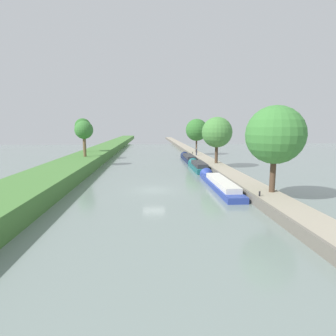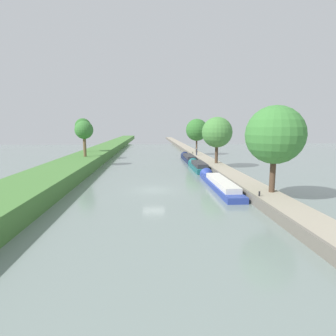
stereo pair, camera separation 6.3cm
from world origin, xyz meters
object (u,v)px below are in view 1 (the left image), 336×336
at_px(narrowboat_blue, 218,183).
at_px(mooring_bollard_near, 260,194).
at_px(person_walking, 196,151).
at_px(narrowboat_navy, 188,158).
at_px(narrowboat_teal, 198,166).
at_px(mooring_bollard_far, 193,153).

relative_size(narrowboat_blue, mooring_bollard_near, 32.00).
bearing_deg(narrowboat_blue, person_walking, 85.53).
bearing_deg(person_walking, narrowboat_navy, -137.76).
bearing_deg(person_walking, narrowboat_blue, -94.47).
height_order(narrowboat_teal, narrowboat_navy, narrowboat_teal).
relative_size(narrowboat_teal, narrowboat_navy, 0.83).
height_order(narrowboat_blue, mooring_bollard_near, mooring_bollard_near).
xyz_separation_m(narrowboat_teal, mooring_bollard_near, (1.90, -21.27, 0.52)).
bearing_deg(mooring_bollard_far, narrowboat_navy, -109.34).
distance_m(narrowboat_blue, narrowboat_teal, 13.53).
height_order(person_walking, mooring_bollard_far, person_walking).
distance_m(mooring_bollard_near, mooring_bollard_far, 38.57).
relative_size(narrowboat_teal, mooring_bollard_near, 22.99).
bearing_deg(mooring_bollard_near, mooring_bollard_far, 90.00).
height_order(person_walking, mooring_bollard_near, person_walking).
relative_size(person_walking, mooring_bollard_near, 3.69).
bearing_deg(narrowboat_teal, mooring_bollard_far, 83.73).
xyz_separation_m(narrowboat_navy, mooring_bollard_near, (1.76, -33.54, 0.56)).
bearing_deg(person_walking, mooring_bollard_far, 95.91).
bearing_deg(mooring_bollard_far, narrowboat_teal, -96.27).
height_order(narrowboat_blue, mooring_bollard_far, mooring_bollard_far).
distance_m(narrowboat_navy, mooring_bollard_near, 33.59).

